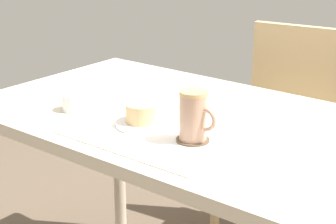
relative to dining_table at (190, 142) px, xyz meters
name	(u,v)px	position (x,y,z in m)	size (l,w,h in m)	color
dining_table	(190,142)	(0.00, 0.00, 0.00)	(1.31, 0.76, 0.76)	beige
wooden_chair	(285,131)	(-0.03, 0.69, -0.18)	(0.47, 0.47, 0.90)	#D1B27F
placemat	(159,133)	(0.01, -0.16, 0.08)	(0.45, 0.34, 0.00)	white
pastry_plate	(141,124)	(-0.05, -0.15, 0.09)	(0.14, 0.14, 0.01)	white
pastry	(141,113)	(-0.05, -0.15, 0.12)	(0.09, 0.09, 0.05)	#E5BC7F
coffee_coaster	(193,140)	(0.12, -0.15, 0.09)	(0.09, 0.09, 0.01)	brown
coffee_mug	(194,115)	(0.12, -0.15, 0.16)	(0.11, 0.07, 0.13)	tan
sugar_bowl	(74,102)	(-0.31, -0.17, 0.11)	(0.07, 0.07, 0.05)	white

